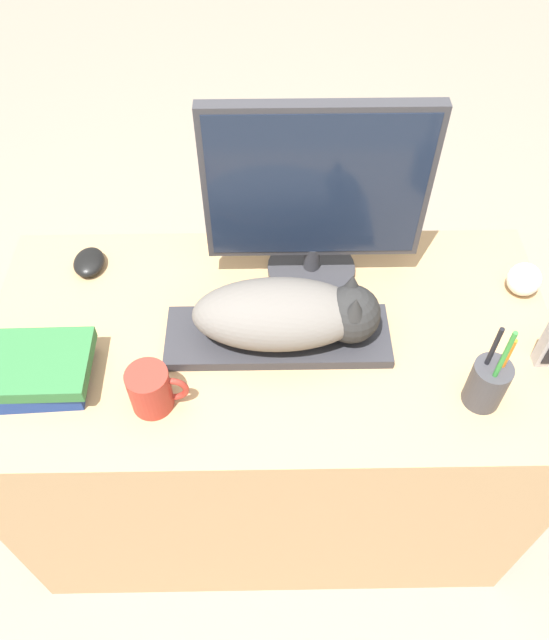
{
  "coord_description": "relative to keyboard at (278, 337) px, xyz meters",
  "views": [
    {
      "loc": [
        -0.01,
        -0.49,
        1.78
      ],
      "look_at": [
        0.01,
        0.3,
        0.8
      ],
      "focal_mm": 35.0,
      "sensor_mm": 36.0,
      "label": 1
    }
  ],
  "objects": [
    {
      "name": "ground_plane",
      "position": [
        -0.01,
        -0.29,
        -0.75
      ],
      "size": [
        12.0,
        12.0,
        0.0
      ],
      "primitive_type": "plane",
      "color": "gray"
    },
    {
      "name": "desk",
      "position": [
        -0.01,
        0.02,
        -0.38
      ],
      "size": [
        1.2,
        0.62,
        0.74
      ],
      "color": "tan",
      "rests_on": "ground_plane"
    },
    {
      "name": "computer_mouse",
      "position": [
        -0.43,
        0.22,
        0.0
      ],
      "size": [
        0.07,
        0.09,
        0.03
      ],
      "color": "black",
      "rests_on": "desk"
    },
    {
      "name": "keyboard",
      "position": [
        0.0,
        0.0,
        0.0
      ],
      "size": [
        0.46,
        0.15,
        0.02
      ],
      "color": "#2D2D33",
      "rests_on": "desk"
    },
    {
      "name": "monitor",
      "position": [
        0.08,
        0.19,
        0.21
      ],
      "size": [
        0.45,
        0.2,
        0.43
      ],
      "color": "#333338",
      "rests_on": "desk"
    },
    {
      "name": "cat",
      "position": [
        0.03,
        0.0,
        0.07
      ],
      "size": [
        0.37,
        0.16,
        0.14
      ],
      "color": "#66605B",
      "rests_on": "keyboard"
    },
    {
      "name": "coffee_mug",
      "position": [
        -0.24,
        -0.15,
        0.04
      ],
      "size": [
        0.11,
        0.08,
        0.1
      ],
      "color": "#9E2D23",
      "rests_on": "desk"
    },
    {
      "name": "baseball",
      "position": [
        0.54,
        0.13,
        0.02
      ],
      "size": [
        0.07,
        0.07,
        0.07
      ],
      "color": "silver",
      "rests_on": "desk"
    },
    {
      "name": "pen_cup",
      "position": [
        0.39,
        -0.15,
        0.05
      ],
      "size": [
        0.07,
        0.07,
        0.23
      ],
      "color": "#38383D",
      "rests_on": "desk"
    },
    {
      "name": "book_stack",
      "position": [
        -0.48,
        -0.09,
        0.02
      ],
      "size": [
        0.22,
        0.16,
        0.07
      ],
      "color": "navy",
      "rests_on": "desk"
    }
  ]
}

